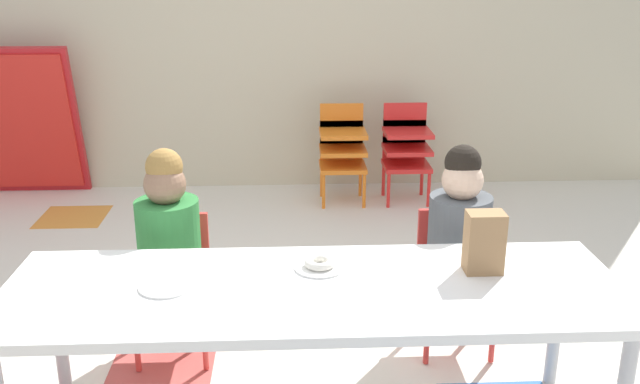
# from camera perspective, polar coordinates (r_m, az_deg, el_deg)

# --- Properties ---
(ground_plane) EXTENTS (6.13, 4.97, 0.02)m
(ground_plane) POSITION_cam_1_polar(r_m,az_deg,el_deg) (3.12, -4.21, -13.46)
(ground_plane) COLOR silver
(back_wall) EXTENTS (6.13, 0.10, 2.55)m
(back_wall) POSITION_cam_1_polar(r_m,az_deg,el_deg) (5.14, -3.88, 14.40)
(back_wall) COLOR beige
(back_wall) RESTS_ON ground_plane
(craft_table) EXTENTS (2.10, 0.68, 0.59)m
(craft_table) POSITION_cam_1_polar(r_m,az_deg,el_deg) (2.39, -0.48, -8.69)
(craft_table) COLOR white
(craft_table) RESTS_ON ground_plane
(seated_child_near_camera) EXTENTS (0.32, 0.32, 0.92)m
(seated_child_near_camera) POSITION_cam_1_polar(r_m,az_deg,el_deg) (2.95, -12.23, -3.51)
(seated_child_near_camera) COLOR red
(seated_child_near_camera) RESTS_ON ground_plane
(seated_child_middle_seat) EXTENTS (0.32, 0.32, 0.92)m
(seated_child_middle_seat) POSITION_cam_1_polar(r_m,az_deg,el_deg) (2.99, 11.26, -3.11)
(seated_child_middle_seat) COLOR red
(seated_child_middle_seat) RESTS_ON ground_plane
(kid_chair_orange_stack) EXTENTS (0.32, 0.30, 0.68)m
(kid_chair_orange_stack) POSITION_cam_1_polar(r_m,az_deg,el_deg) (4.88, 1.84, 3.74)
(kid_chair_orange_stack) COLOR orange
(kid_chair_orange_stack) RESTS_ON ground_plane
(kid_chair_red_stack) EXTENTS (0.32, 0.30, 0.68)m
(kid_chair_red_stack) POSITION_cam_1_polar(r_m,az_deg,el_deg) (4.94, 7.05, 3.78)
(kid_chair_red_stack) COLOR red
(kid_chair_red_stack) RESTS_ON ground_plane
(folded_activity_table) EXTENTS (0.90, 0.29, 1.09)m
(folded_activity_table) POSITION_cam_1_polar(r_m,az_deg,el_deg) (5.41, -23.69, 5.21)
(folded_activity_table) COLOR red
(folded_activity_table) RESTS_ON ground_plane
(paper_bag_brown) EXTENTS (0.13, 0.09, 0.22)m
(paper_bag_brown) POSITION_cam_1_polar(r_m,az_deg,el_deg) (2.50, 13.27, -4.02)
(paper_bag_brown) COLOR #9E754C
(paper_bag_brown) RESTS_ON craft_table
(paper_plate_near_edge) EXTENTS (0.18, 0.18, 0.01)m
(paper_plate_near_edge) POSITION_cam_1_polar(r_m,az_deg,el_deg) (2.49, -0.04, -6.18)
(paper_plate_near_edge) COLOR white
(paper_plate_near_edge) RESTS_ON craft_table
(paper_plate_center_table) EXTENTS (0.18, 0.18, 0.01)m
(paper_plate_center_table) POSITION_cam_1_polar(r_m,az_deg,el_deg) (2.41, -12.49, -7.55)
(paper_plate_center_table) COLOR white
(paper_plate_center_table) RESTS_ON craft_table
(donut_powdered_on_plate) EXTENTS (0.11, 0.11, 0.03)m
(donut_powdered_on_plate) POSITION_cam_1_polar(r_m,az_deg,el_deg) (2.48, -0.04, -5.78)
(donut_powdered_on_plate) COLOR white
(donut_powdered_on_plate) RESTS_ON craft_table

